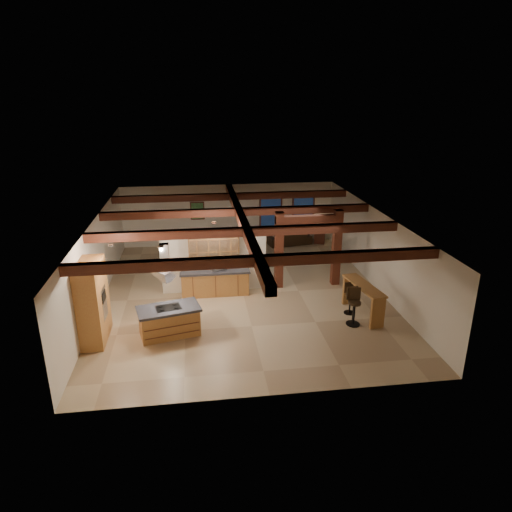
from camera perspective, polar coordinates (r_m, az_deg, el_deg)
The scene contains 23 objects.
ground at distance 16.73m, azimuth -1.62°, elevation -4.75°, with size 12.00×12.00×0.00m, color tan.
room_walls at distance 16.07m, azimuth -1.68°, elevation 1.04°, with size 12.00×12.00×12.00m.
ceiling_beams at distance 15.79m, azimuth -1.72°, elevation 4.41°, with size 10.00×12.00×0.28m.
timber_posts at distance 16.97m, azimuth 6.56°, elevation 1.88°, with size 2.50×0.30×2.90m.
partition_wall at distance 16.70m, azimuth -5.26°, elevation -0.78°, with size 3.80×0.18×2.20m, color beige.
pantry_cabinet at distance 14.13m, azimuth -19.72°, elevation -5.43°, with size 0.67×1.60×2.40m.
back_counter at distance 16.57m, azimuth -5.13°, elevation -3.28°, with size 2.50×0.66×0.94m.
upper_display_cabinet at distance 16.28m, azimuth -5.31°, elevation 1.46°, with size 1.80×0.36×0.95m.
range_hood at distance 13.54m, azimuth -11.14°, elevation -2.99°, with size 1.10×1.10×1.40m.
back_windows at distance 22.20m, azimuth 3.90°, elevation 5.52°, with size 2.70×0.07×1.70m.
framed_art at distance 21.72m, azimuth -7.33°, elevation 5.63°, with size 0.65×0.05×0.85m.
recessed_cans at distance 13.85m, azimuth -11.34°, elevation 2.30°, with size 3.16×2.46×0.03m.
kitchen_island at distance 14.10m, azimuth -10.79°, elevation -7.96°, with size 2.01×1.38×0.91m.
dining_table at distance 19.66m, azimuth -2.49°, elevation 0.07°, with size 1.84×1.03×0.65m, color #401810.
sofa at distance 22.13m, azimuth 4.20°, elevation 2.24°, with size 2.06×0.81×0.60m, color black.
microwave at distance 16.36m, azimuth -4.74°, elevation -1.34°, with size 0.46×0.31×0.26m, color #AFAFB3.
bar_counter at distance 15.30m, azimuth 13.24°, elevation -4.74°, with size 0.83×2.11×1.08m.
side_table at distance 22.49m, azimuth 7.96°, elevation 2.41°, with size 0.50×0.50×0.62m, color #3F160F.
table_lamp at distance 22.34m, azimuth 8.03°, elevation 3.73°, with size 0.28×0.28×0.32m.
bar_stool_a at distance 14.72m, azimuth 12.06°, elevation -6.13°, with size 0.42×0.43×1.22m.
bar_stool_b at distance 14.69m, azimuth 12.20°, elevation -6.20°, with size 0.43×0.45×1.21m.
bar_stool_c at distance 15.44m, azimuth 11.63°, elevation -5.17°, with size 0.37×0.38×1.05m.
dining_chairs at distance 19.56m, azimuth -2.50°, elevation 0.88°, with size 1.87×1.87×1.21m.
Camera 1 is at (-1.58, -15.14, 6.92)m, focal length 32.00 mm.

